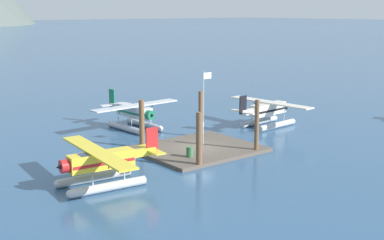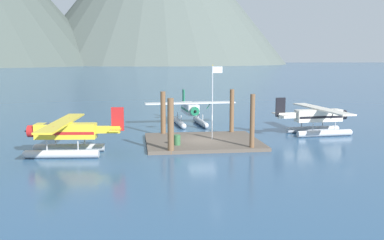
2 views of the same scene
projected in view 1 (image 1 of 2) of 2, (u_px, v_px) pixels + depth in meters
ground_plane at (198, 150)px, 47.52m from camera, size 1200.00×1200.00×0.00m
dock_platform at (198, 149)px, 47.49m from camera, size 10.26×8.82×0.30m
piling_near_left at (199, 140)px, 41.88m from camera, size 0.51×0.51×4.56m
piling_near_right at (257, 127)px, 46.29m from camera, size 0.40×0.40×4.78m
piling_far_left at (142, 124)px, 48.16m from camera, size 0.49×0.49×4.46m
piling_far_right at (201, 114)px, 52.30m from camera, size 0.44×0.44×4.61m
flagpole at (204, 100)px, 47.54m from camera, size 0.95×0.10×6.82m
fuel_drum at (190, 152)px, 44.27m from camera, size 0.62×0.62×0.88m
seaplane_cream_stbd_fwd at (268, 112)px, 57.14m from camera, size 7.97×10.48×3.84m
seaplane_yellow_port_aft at (101, 165)px, 37.57m from camera, size 7.96×10.49×3.84m
seaplane_silver_bow_centre at (135, 115)px, 55.72m from camera, size 10.47×7.97×3.84m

